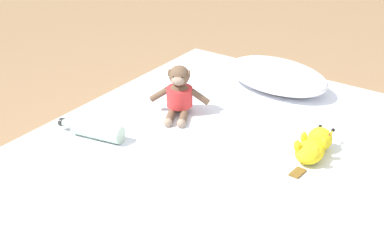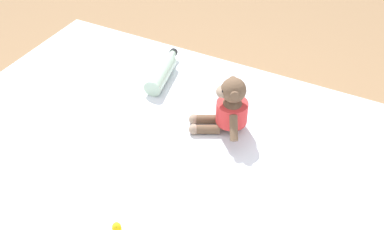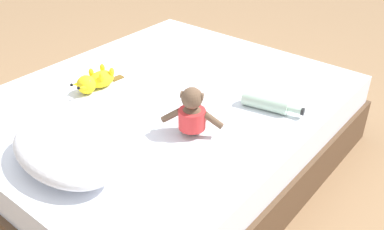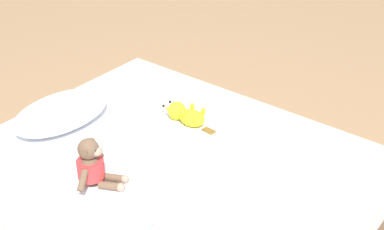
{
  "view_description": "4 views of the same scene",
  "coord_description": "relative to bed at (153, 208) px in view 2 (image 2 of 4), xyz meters",
  "views": [
    {
      "loc": [
        0.92,
        -1.54,
        1.51
      ],
      "look_at": [
        -0.2,
        0.06,
        0.49
      ],
      "focal_mm": 47.36,
      "sensor_mm": 36.0,
      "label": 1
    },
    {
      "loc": [
        0.86,
        0.61,
        1.58
      ],
      "look_at": [
        -0.22,
        0.06,
        0.54
      ],
      "focal_mm": 40.85,
      "sensor_mm": 36.0,
      "label": 2
    },
    {
      "loc": [
        -1.36,
        1.42,
        1.52
      ],
      "look_at": [
        -0.34,
        0.17,
        0.52
      ],
      "focal_mm": 40.32,
      "sensor_mm": 36.0,
      "label": 3
    },
    {
      "loc": [
        -1.59,
        -1.38,
        1.94
      ],
      "look_at": [
        0.33,
        0.12,
        0.48
      ],
      "focal_mm": 50.3,
      "sensor_mm": 36.0,
      "label": 4
    }
  ],
  "objects": [
    {
      "name": "glass_bottle",
      "position": [
        -0.49,
        -0.23,
        0.25
      ],
      "size": [
        0.31,
        0.12,
        0.08
      ],
      "color": "#B2D1B7",
      "rests_on": "bed"
    },
    {
      "name": "pillow",
      "position": [
        -0.09,
        0.67,
        0.28
      ],
      "size": [
        0.58,
        0.38,
        0.14
      ],
      "color": "white",
      "rests_on": "bed"
    },
    {
      "name": "plush_monkey",
      "position": [
        -0.34,
        0.16,
        0.31
      ],
      "size": [
        0.27,
        0.25,
        0.24
      ],
      "color": "brown",
      "rests_on": "bed"
    },
    {
      "name": "bed",
      "position": [
        0.0,
        0.0,
        0.0
      ],
      "size": [
        1.58,
        1.91,
        0.42
      ],
      "color": "brown",
      "rests_on": "ground_plane"
    }
  ]
}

